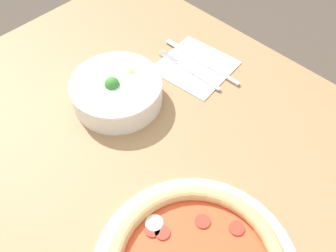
# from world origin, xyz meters

# --- Properties ---
(dining_table) EXTENTS (1.00, 0.99, 0.77)m
(dining_table) POSITION_xyz_m (0.00, 0.00, 0.66)
(dining_table) COLOR #99724C
(dining_table) RESTS_ON ground_plane
(bowl) EXTENTS (0.20, 0.20, 0.07)m
(bowl) POSITION_xyz_m (0.12, 0.11, 0.81)
(bowl) COLOR white
(bowl) RESTS_ON dining_table
(napkin) EXTENTS (0.18, 0.18, 0.00)m
(napkin) POSITION_xyz_m (0.32, 0.06, 0.77)
(napkin) COLOR white
(napkin) RESTS_ON dining_table
(fork) EXTENTS (0.02, 0.18, 0.00)m
(fork) POSITION_xyz_m (0.30, 0.06, 0.78)
(fork) COLOR silver
(fork) RESTS_ON napkin
(knife) EXTENTS (0.02, 0.23, 0.01)m
(knife) POSITION_xyz_m (0.34, 0.05, 0.78)
(knife) COLOR silver
(knife) RESTS_ON napkin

